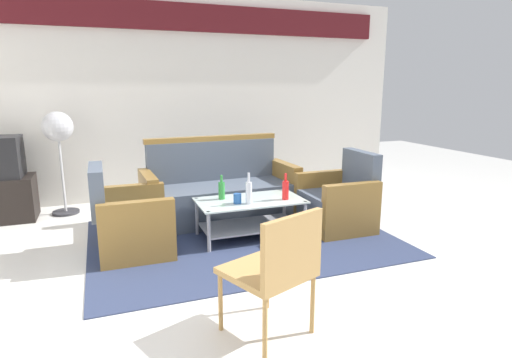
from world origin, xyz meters
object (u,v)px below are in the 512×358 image
object	(u,v)px
bottle_red	(285,190)
bottle_green	(222,190)
armchair_left	(131,224)
wicker_chair	(277,265)
cup	(237,199)
couch	(220,193)
bottle_clear	(249,192)
coffee_table	(250,213)
armchair_right	(338,203)
pedestal_fan	(58,133)

from	to	relation	value
bottle_red	bottle_green	xyz separation A→B (m)	(-0.62, 0.24, -0.01)
armchair_left	wicker_chair	distance (m)	1.94
bottle_red	bottle_green	distance (m)	0.66
bottle_red	cup	bearing A→B (deg)	176.87
armchair_left	cup	world-z (taller)	armchair_left
couch	bottle_clear	bearing A→B (deg)	91.32
couch	armchair_left	bearing A→B (deg)	31.50
coffee_table	couch	bearing A→B (deg)	99.23
armchair_right	pedestal_fan	distance (m)	3.43
bottle_red	wicker_chair	size ratio (longest dim) A/B	0.33
wicker_chair	bottle_clear	bearing A→B (deg)	54.68
bottle_green	armchair_left	bearing A→B (deg)	-172.32
bottle_green	bottle_red	bearing A→B (deg)	-21.50
armchair_right	bottle_red	size ratio (longest dim) A/B	3.07
couch	bottle_green	xyz separation A→B (m)	(-0.15, -0.60, 0.19)
bottle_clear	pedestal_fan	size ratio (longest dim) A/B	0.25
cup	coffee_table	bearing A→B (deg)	26.72
armchair_left	bottle_green	bearing A→B (deg)	97.88
couch	bottle_clear	distance (m)	0.90
coffee_table	pedestal_fan	size ratio (longest dim) A/B	0.87
pedestal_fan	wicker_chair	xyz separation A→B (m)	(1.43, -3.38, -0.52)
bottle_clear	coffee_table	bearing A→B (deg)	65.76
wicker_chair	bottle_red	bearing A→B (deg)	42.29
couch	armchair_right	size ratio (longest dim) A/B	2.15
bottle_red	bottle_green	world-z (taller)	bottle_red
armchair_left	coffee_table	xyz separation A→B (m)	(1.20, -0.01, -0.02)
coffee_table	bottle_clear	bearing A→B (deg)	-114.24
couch	pedestal_fan	bearing A→B (deg)	-29.03
bottle_clear	wicker_chair	size ratio (longest dim) A/B	0.38
bottle_green	bottle_clear	xyz separation A→B (m)	(0.21, -0.27, 0.02)
coffee_table	bottle_red	world-z (taller)	bottle_red
cup	armchair_right	bearing A→B (deg)	1.09
armchair_left	pedestal_fan	size ratio (longest dim) A/B	0.67
armchair_right	bottle_red	world-z (taller)	armchair_right
bottle_green	cup	distance (m)	0.24
armchair_left	pedestal_fan	bearing A→B (deg)	-156.88
armchair_left	cup	distance (m)	1.06
couch	armchair_left	world-z (taller)	couch
couch	bottle_green	world-z (taller)	couch
couch	coffee_table	size ratio (longest dim) A/B	1.66
coffee_table	bottle_green	world-z (taller)	bottle_green
bottle_green	cup	size ratio (longest dim) A/B	2.55
bottle_clear	cup	distance (m)	0.14
cup	wicker_chair	world-z (taller)	wicker_chair
bottle_red	pedestal_fan	world-z (taller)	pedestal_fan
bottle_red	cup	xyz separation A→B (m)	(-0.52, 0.03, -0.05)
armchair_left	bottle_red	bearing A→B (deg)	85.88
coffee_table	pedestal_fan	distance (m)	2.59
bottle_red	bottle_clear	world-z (taller)	bottle_clear
armchair_right	coffee_table	size ratio (longest dim) A/B	0.77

